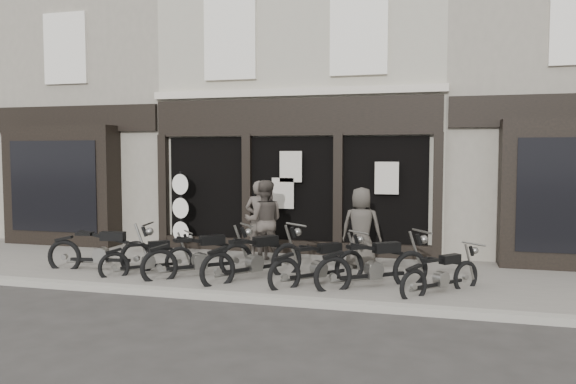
% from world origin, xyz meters
% --- Properties ---
extents(ground_plane, '(90.00, 90.00, 0.00)m').
position_xyz_m(ground_plane, '(0.00, 0.00, 0.00)').
color(ground_plane, '#2D2B28').
rests_on(ground_plane, ground).
extents(pavement, '(30.00, 4.20, 0.12)m').
position_xyz_m(pavement, '(0.00, 0.90, 0.06)').
color(pavement, slate).
rests_on(pavement, ground_plane).
extents(kerb, '(30.00, 0.25, 0.13)m').
position_xyz_m(kerb, '(0.00, -1.25, 0.07)').
color(kerb, gray).
rests_on(kerb, ground_plane).
extents(central_building, '(7.30, 6.22, 8.34)m').
position_xyz_m(central_building, '(0.00, 5.95, 4.08)').
color(central_building, '#AAA692').
rests_on(central_building, ground).
extents(neighbour_left, '(5.60, 6.73, 8.34)m').
position_xyz_m(neighbour_left, '(-6.35, 5.90, 4.04)').
color(neighbour_left, gray).
rests_on(neighbour_left, ground).
extents(neighbour_right, '(5.60, 6.73, 8.34)m').
position_xyz_m(neighbour_right, '(6.35, 5.90, 4.04)').
color(neighbour_right, gray).
rests_on(neighbour_right, ground).
extents(motorcycle_0, '(2.35, 0.69, 1.13)m').
position_xyz_m(motorcycle_0, '(-3.38, -0.04, 0.45)').
color(motorcycle_0, black).
rests_on(motorcycle_0, ground).
extents(motorcycle_1, '(1.59, 1.47, 0.93)m').
position_xyz_m(motorcycle_1, '(-2.24, -0.11, 0.37)').
color(motorcycle_1, black).
rests_on(motorcycle_1, ground).
extents(motorcycle_2, '(1.90, 1.75, 1.12)m').
position_xyz_m(motorcycle_2, '(-1.12, -0.07, 0.44)').
color(motorcycle_2, black).
rests_on(motorcycle_2, ground).
extents(motorcycle_3, '(1.68, 2.01, 1.13)m').
position_xyz_m(motorcycle_3, '(0.02, -0.02, 0.45)').
color(motorcycle_3, black).
rests_on(motorcycle_3, ground).
extents(motorcycle_4, '(1.68, 1.75, 1.05)m').
position_xyz_m(motorcycle_4, '(1.32, -0.08, 0.42)').
color(motorcycle_4, black).
rests_on(motorcycle_4, ground).
extents(motorcycle_5, '(2.05, 1.58, 1.12)m').
position_xyz_m(motorcycle_5, '(2.35, -0.06, 0.45)').
color(motorcycle_5, black).
rests_on(motorcycle_5, ground).
extents(motorcycle_6, '(1.47, 1.57, 0.93)m').
position_xyz_m(motorcycle_6, '(3.55, -0.15, 0.37)').
color(motorcycle_6, black).
rests_on(motorcycle_6, ground).
extents(man_left, '(0.68, 0.45, 1.83)m').
position_xyz_m(man_left, '(-0.53, 1.94, 1.03)').
color(man_left, '#4F4741').
rests_on(man_left, pavement).
extents(man_centre, '(1.04, 0.89, 1.85)m').
position_xyz_m(man_centre, '(-0.33, 1.67, 1.05)').
color(man_centre, '#473F39').
rests_on(man_centre, pavement).
extents(man_right, '(0.85, 0.56, 1.74)m').
position_xyz_m(man_right, '(1.89, 1.56, 0.99)').
color(man_right, '#3F3B35').
rests_on(man_right, pavement).
extents(advert_sign_post, '(0.51, 0.33, 2.12)m').
position_xyz_m(advert_sign_post, '(-2.79, 2.53, 1.03)').
color(advert_sign_post, black).
rests_on(advert_sign_post, ground).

